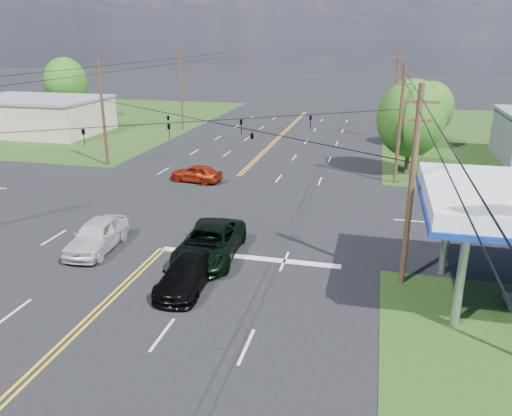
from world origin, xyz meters
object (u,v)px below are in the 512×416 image
(pole_ne, at_px, (400,123))
(suv_black, at_px, (187,273))
(pole_right_far, at_px, (395,94))
(tree_right_a, at_px, (411,118))
(tree_right_b, at_px, (430,108))
(pickup_white, at_px, (97,235))
(pickup_dkgreen, at_px, (210,243))
(pole_left_far, at_px, (181,89))
(pole_se, at_px, (411,186))
(tree_far_l, at_px, (66,83))
(pole_nw, at_px, (103,112))
(retail_nw, at_px, (36,116))

(pole_ne, distance_m, suv_black, 23.58)
(pole_right_far, bearing_deg, tree_right_a, -86.42)
(tree_right_b, height_order, pickup_white, tree_right_b)
(tree_right_a, xyz_separation_m, tree_right_b, (2.50, 12.00, -0.65))
(pickup_dkgreen, bearing_deg, suv_black, -93.20)
(tree_right_a, bearing_deg, suv_black, -114.68)
(pole_ne, height_order, tree_right_b, pole_ne)
(tree_right_b, distance_m, pickup_white, 38.68)
(pole_left_far, height_order, pickup_dkgreen, pole_left_far)
(pole_se, distance_m, tree_far_l, 60.88)
(tree_right_b, xyz_separation_m, pickup_dkgreen, (-13.50, -32.50, -3.34))
(pole_left_far, height_order, suv_black, pole_left_far)
(pole_left_far, bearing_deg, tree_right_a, -30.65)
(pole_right_far, bearing_deg, suv_black, -104.06)
(pickup_dkgreen, relative_size, suv_black, 1.28)
(pole_ne, bearing_deg, pickup_white, -132.61)
(pole_nw, height_order, tree_right_a, pole_nw)
(pole_right_far, height_order, tree_right_b, pole_right_far)
(tree_right_a, distance_m, tree_right_b, 12.27)
(pole_left_far, relative_size, suv_black, 2.02)
(retail_nw, height_order, pole_right_far, pole_right_far)
(retail_nw, distance_m, pole_ne, 45.02)
(pole_nw, bearing_deg, pole_ne, 0.00)
(pole_nw, distance_m, pole_ne, 26.00)
(pole_se, relative_size, pickup_dkgreen, 1.50)
(pole_se, relative_size, pole_right_far, 0.95)
(retail_nw, relative_size, suv_black, 3.23)
(retail_nw, bearing_deg, pickup_dkgreen, -42.75)
(suv_black, relative_size, pickup_white, 0.97)
(tree_right_b, height_order, tree_far_l, tree_far_l)
(pole_ne, relative_size, tree_right_a, 1.16)
(pole_ne, height_order, tree_far_l, pole_ne)
(pole_nw, bearing_deg, suv_black, -52.61)
(pole_nw, relative_size, pickup_white, 1.87)
(tree_right_a, relative_size, suv_black, 1.65)
(tree_right_a, bearing_deg, pickup_white, -129.89)
(pole_right_far, distance_m, suv_black, 41.41)
(suv_black, height_order, pickup_white, pickup_white)
(pole_nw, bearing_deg, pickup_white, -62.09)
(tree_right_a, distance_m, tree_far_l, 50.16)
(pole_ne, relative_size, pickup_white, 1.87)
(pole_se, xyz_separation_m, pole_left_far, (-26.00, 37.00, 0.25))
(retail_nw, relative_size, tree_right_a, 1.96)
(pole_right_far, xyz_separation_m, pickup_white, (-16.50, -36.94, -4.30))
(suv_black, bearing_deg, pole_right_far, 74.28)
(tree_right_a, bearing_deg, pole_left_far, 149.35)
(pole_se, bearing_deg, pole_nw, 145.30)
(pickup_dkgreen, relative_size, pickup_white, 1.25)
(pickup_white, bearing_deg, tree_far_l, 120.68)
(tree_far_l, bearing_deg, pole_nw, -50.44)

